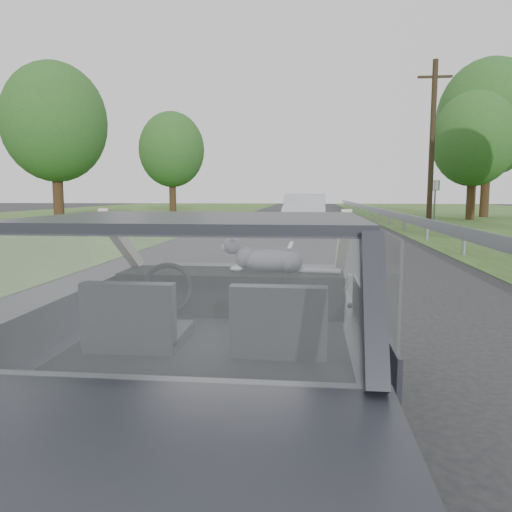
% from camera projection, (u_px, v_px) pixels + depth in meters
% --- Properties ---
extents(ground, '(140.00, 140.00, 0.00)m').
position_uv_depth(ground, '(218.00, 444.00, 3.12)').
color(ground, '#3B3B3B').
rests_on(ground, ground).
extents(subject_car, '(1.80, 4.00, 1.45)m').
position_uv_depth(subject_car, '(217.00, 332.00, 3.03)').
color(subject_car, black).
rests_on(subject_car, ground).
extents(dashboard, '(1.58, 0.45, 0.30)m').
position_uv_depth(dashboard, '(232.00, 291.00, 3.63)').
color(dashboard, black).
rests_on(dashboard, subject_car).
extents(driver_seat, '(0.50, 0.72, 0.42)m').
position_uv_depth(driver_seat, '(136.00, 317.00, 2.76)').
color(driver_seat, black).
rests_on(driver_seat, subject_car).
extents(passenger_seat, '(0.50, 0.72, 0.42)m').
position_uv_depth(passenger_seat, '(280.00, 321.00, 2.68)').
color(passenger_seat, black).
rests_on(passenger_seat, subject_car).
extents(steering_wheel, '(0.36, 0.36, 0.04)m').
position_uv_depth(steering_wheel, '(167.00, 288.00, 3.37)').
color(steering_wheel, black).
rests_on(steering_wheel, dashboard).
extents(cat, '(0.62, 0.22, 0.27)m').
position_uv_depth(cat, '(270.00, 259.00, 3.57)').
color(cat, slate).
rests_on(cat, dashboard).
extents(guardrail, '(0.05, 90.00, 0.32)m').
position_uv_depth(guardrail, '(460.00, 232.00, 12.45)').
color(guardrail, '#9BA1AA').
rests_on(guardrail, ground).
extents(other_car, '(1.89, 4.66, 1.52)m').
position_uv_depth(other_car, '(305.00, 213.00, 19.96)').
color(other_car, silver).
rests_on(other_car, ground).
extents(highway_sign, '(0.27, 0.88, 2.20)m').
position_uv_depth(highway_sign, '(435.00, 201.00, 26.34)').
color(highway_sign, '#145E29').
rests_on(highway_sign, ground).
extents(utility_pole, '(0.25, 0.25, 7.18)m').
position_uv_depth(utility_pole, '(432.00, 146.00, 21.55)').
color(utility_pole, '#42331E').
rests_on(utility_pole, ground).
extents(tree_2, '(5.34, 5.34, 7.09)m').
position_uv_depth(tree_2, '(473.00, 158.00, 28.48)').
color(tree_2, '#2B5121').
rests_on(tree_2, ground).
extents(tree_3, '(7.47, 7.47, 9.62)m').
position_uv_depth(tree_3, '(488.00, 141.00, 31.46)').
color(tree_3, '#2B5121').
rests_on(tree_3, ground).
extents(tree_5, '(5.43, 5.43, 7.73)m').
position_uv_depth(tree_5, '(56.00, 146.00, 24.81)').
color(tree_5, '#2B5121').
rests_on(tree_5, ground).
extents(tree_6, '(5.95, 5.95, 7.27)m').
position_uv_depth(tree_6, '(172.00, 165.00, 36.94)').
color(tree_6, '#2B5121').
rests_on(tree_6, ground).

